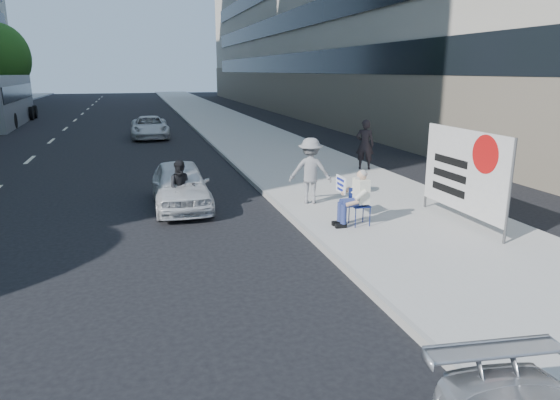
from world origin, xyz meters
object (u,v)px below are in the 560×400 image
object	(u,v)px
motorcycle	(182,190)
seated_protester	(355,195)
white_sedan_near	(180,185)
jogger	(310,171)
bus	(0,101)
protest_banner	(464,171)
white_sedan_far	(150,127)
pedestrian_woman	(365,144)

from	to	relation	value
motorcycle	seated_protester	bearing A→B (deg)	-26.61
seated_protester	white_sedan_near	size ratio (longest dim) A/B	0.36
jogger	bus	bearing A→B (deg)	-44.16
protest_banner	motorcycle	xyz separation A→B (m)	(-6.14, 3.11, -0.76)
seated_protester	motorcycle	distance (m)	4.50
seated_protester	jogger	distance (m)	2.22
jogger	motorcycle	world-z (taller)	jogger
white_sedan_far	bus	world-z (taller)	bus
seated_protester	jogger	world-z (taller)	jogger
seated_protester	white_sedan_far	world-z (taller)	seated_protester
white_sedan_far	seated_protester	bearing A→B (deg)	-77.48
protest_banner	white_sedan_near	size ratio (longest dim) A/B	0.84
jogger	white_sedan_near	xyz separation A→B (m)	(-3.36, 1.08, -0.41)
protest_banner	white_sedan_near	distance (m)	7.26
bus	jogger	bearing A→B (deg)	-65.36
jogger	protest_banner	world-z (taller)	protest_banner
jogger	motorcycle	bearing A→B (deg)	13.11
protest_banner	white_sedan_far	xyz separation A→B (m)	(-6.43, 19.05, -0.81)
jogger	motorcycle	xyz separation A→B (m)	(-3.39, 0.34, -0.40)
white_sedan_near	bus	distance (m)	26.77
protest_banner	seated_protester	bearing A→B (deg)	166.75
motorcycle	bus	distance (m)	27.45
pedestrian_woman	protest_banner	xyz separation A→B (m)	(-0.75, -6.76, 0.35)
protest_banner	white_sedan_near	world-z (taller)	protest_banner
seated_protester	protest_banner	distance (m)	2.55
protest_banner	bus	distance (m)	32.85
pedestrian_woman	bus	distance (m)	27.59
jogger	pedestrian_woman	world-z (taller)	pedestrian_woman
jogger	protest_banner	xyz separation A→B (m)	(2.75, -2.76, 0.37)
seated_protester	jogger	size ratio (longest dim) A/B	0.74
white_sedan_near	bus	bearing A→B (deg)	111.80
seated_protester	white_sedan_near	bearing A→B (deg)	138.33
white_sedan_near	motorcycle	distance (m)	0.74
seated_protester	pedestrian_woman	distance (m)	6.96
white_sedan_far	bus	bearing A→B (deg)	134.84
pedestrian_woman	seated_protester	bearing A→B (deg)	91.26
white_sedan_far	motorcycle	world-z (taller)	motorcycle
jogger	protest_banner	bearing A→B (deg)	153.79
seated_protester	white_sedan_far	xyz separation A→B (m)	(-3.99, 18.48, -0.28)
pedestrian_woman	bus	world-z (taller)	bus
white_sedan_near	white_sedan_far	xyz separation A→B (m)	(-0.32, 15.20, -0.03)
white_sedan_near	seated_protester	bearing A→B (deg)	-41.43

